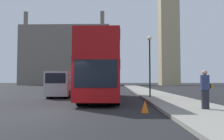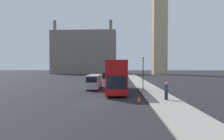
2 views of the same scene
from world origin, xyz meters
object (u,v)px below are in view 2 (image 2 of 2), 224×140
Objects in this scene: street_lamp at (143,67)px; parked_sedan at (106,76)px; white_van at (94,81)px; pedestrian at (166,91)px; clock_tower at (160,5)px; red_double_decker_bus at (117,75)px.

street_lamp is 28.19m from parked_sedan.
white_van is at bearing 165.70° from street_lamp.
clock_tower is at bearing 78.18° from pedestrian.
white_van is 13.26m from pedestrian.
parked_sedan is (-9.19, 34.73, -0.34)m from pedestrian.
white_van is at bearing 139.76° from red_double_decker_bus.
parked_sedan is at bearing 98.03° from red_double_decker_bus.
parked_sedan is (-22.31, -27.95, -30.86)m from clock_tower.
clock_tower is at bearing 75.19° from street_lamp.
street_lamp is at bearing -14.30° from white_van.
red_double_decker_bus is at bearing -161.49° from street_lamp.
white_van is 1.15× the size of street_lamp.
red_double_decker_bus is 2.22× the size of street_lamp.
white_van is at bearing -112.67° from clock_tower.
pedestrian is 35.93m from parked_sedan.
street_lamp is (-14.52, -54.89, -28.06)m from clock_tower.
white_van is 8.18m from street_lamp.
clock_tower reaches higher than parked_sedan.
clock_tower reaches higher than red_double_decker_bus.
white_van is 3.19× the size of pedestrian.
red_double_decker_bus is at bearing -40.24° from white_van.
red_double_decker_bus is 28.56m from parked_sedan.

